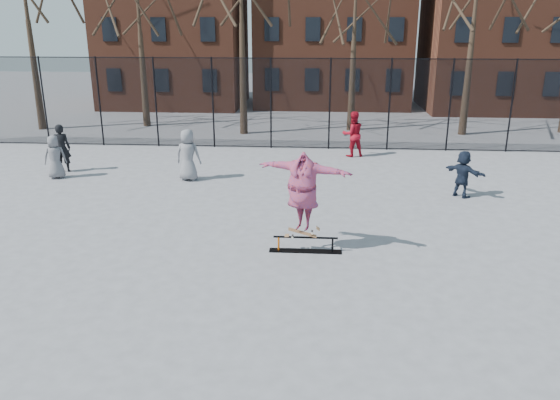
# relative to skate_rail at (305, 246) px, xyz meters

# --- Properties ---
(ground) EXTENTS (100.00, 100.00, 0.00)m
(ground) POSITION_rel_skate_rail_xyz_m (-0.48, -1.40, -0.16)
(ground) COLOR slate
(skate_rail) EXTENTS (1.82, 0.28, 0.40)m
(skate_rail) POSITION_rel_skate_rail_xyz_m (0.00, 0.00, 0.00)
(skate_rail) COLOR black
(skate_rail) RESTS_ON ground
(skateboard) EXTENTS (0.78, 0.19, 0.09)m
(skateboard) POSITION_rel_skate_rail_xyz_m (-0.08, -0.00, 0.29)
(skateboard) COLOR olive
(skateboard) RESTS_ON skate_rail
(skater) EXTENTS (2.47, 1.41, 1.95)m
(skater) POSITION_rel_skate_rail_xyz_m (-0.08, -0.00, 1.31)
(skater) COLOR #43317C
(skater) RESTS_ON skateboard
(bystander_grey) EXTENTS (0.91, 0.77, 1.59)m
(bystander_grey) POSITION_rel_skate_rail_xyz_m (-9.28, 6.05, 0.64)
(bystander_grey) COLOR slate
(bystander_grey) RESTS_ON ground
(bystander_black) EXTENTS (0.75, 0.59, 1.83)m
(bystander_black) POSITION_rel_skate_rail_xyz_m (-9.43, 6.93, 0.76)
(bystander_black) COLOR black
(bystander_black) RESTS_ON ground
(bystander_red) EXTENTS (1.10, 0.97, 1.90)m
(bystander_red) POSITION_rel_skate_rail_xyz_m (1.70, 10.26, 0.80)
(bystander_red) COLOR #A80E1F
(bystander_red) RESTS_ON ground
(bystander_navy) EXTENTS (1.33, 1.34, 1.54)m
(bystander_navy) POSITION_rel_skate_rail_xyz_m (4.96, 4.85, 0.61)
(bystander_navy) COLOR #1A2334
(bystander_navy) RESTS_ON ground
(bystander_extra) EXTENTS (0.98, 0.71, 1.86)m
(bystander_extra) POSITION_rel_skate_rail_xyz_m (-4.38, 6.15, 0.77)
(bystander_extra) COLOR slate
(bystander_extra) RESTS_ON ground
(fence) EXTENTS (34.03, 0.07, 4.00)m
(fence) POSITION_rel_skate_rail_xyz_m (-0.50, 11.60, 1.90)
(fence) COLOR black
(fence) RESTS_ON ground
(rowhouses) EXTENTS (29.00, 7.00, 13.00)m
(rowhouses) POSITION_rel_skate_rail_xyz_m (0.24, 24.60, 5.91)
(rowhouses) COLOR #5D2D1E
(rowhouses) RESTS_ON ground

